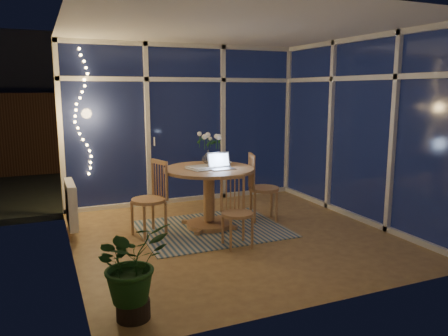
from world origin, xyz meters
The scene contains 25 objects.
floor centered at (0.00, 0.00, 0.00)m, with size 4.00×4.00×0.00m, color brown.
ceiling centered at (0.00, 0.00, 2.60)m, with size 4.00×4.00×0.00m, color white.
wall_back centered at (0.00, 2.00, 1.30)m, with size 4.00×0.04×2.60m, color silver.
wall_front centered at (0.00, -2.00, 1.30)m, with size 4.00×0.04×2.60m, color silver.
wall_left centered at (-2.00, 0.00, 1.30)m, with size 0.04×4.00×2.60m, color silver.
wall_right centered at (2.00, 0.00, 1.30)m, with size 0.04×4.00×2.60m, color silver.
window_wall_back centered at (0.00, 1.96, 1.30)m, with size 4.00×0.10×2.60m, color white.
window_wall_right centered at (1.96, 0.00, 1.30)m, with size 0.10×4.00×2.60m, color white.
radiator centered at (-1.94, 0.90, 0.40)m, with size 0.10×0.70×0.58m, color white.
fairy_lights centered at (-1.65, 1.88, 1.52)m, with size 0.24×0.10×1.85m, color #F2BB61, non-canonical shape.
garden_patio centered at (0.50, 5.00, -0.06)m, with size 12.00×6.00×0.10m, color black.
garden_fence centered at (0.00, 5.50, 0.90)m, with size 11.00×0.08×1.80m, color #3B2315.
neighbour_roof centered at (0.30, 8.50, 2.20)m, with size 7.00×3.00×2.20m, color #363941.
garden_shrubs centered at (-0.80, 3.40, 0.45)m, with size 0.90×0.90×0.90m, color black.
rug centered at (-0.19, 0.34, 0.01)m, with size 1.90×1.52×0.01m, color beige.
dining_table centered at (-0.19, 0.44, 0.41)m, with size 1.21×1.21×0.83m, color #A17948.
chair_left centered at (-1.02, 0.44, 0.49)m, with size 0.46×0.46×0.99m, color #A17948.
chair_right centered at (0.65, 0.44, 0.50)m, with size 0.46×0.46×0.99m, color #A17948.
chair_front centered at (-0.15, -0.39, 0.43)m, with size 0.40×0.40×0.86m, color #A17948.
laptop centered at (-0.06, 0.30, 0.94)m, with size 0.32×0.27×0.23m, color silver, non-canonical shape.
flower_vase centered at (-0.06, 0.80, 0.93)m, with size 0.20×0.20×0.21m, color silver.
bowl centered at (0.14, 0.62, 0.85)m, with size 0.15×0.15×0.04m, color silver.
newspapers centered at (-0.27, 0.44, 0.84)m, with size 0.42×0.32×0.02m, color silver.
phone centered at (-0.11, 0.27, 0.83)m, with size 0.12×0.06×0.01m, color black.
potted_plant centered at (-1.65, -1.58, 0.38)m, with size 0.54×0.47×0.76m, color #174017.
Camera 1 is at (-2.27, -4.94, 1.86)m, focal length 35.00 mm.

